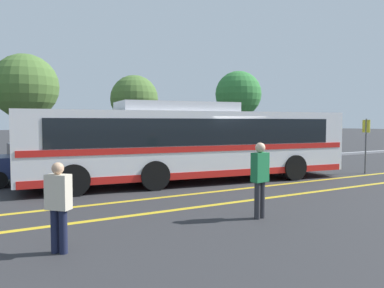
# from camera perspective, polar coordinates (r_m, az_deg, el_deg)

# --- Properties ---
(ground_plane) EXTENTS (220.00, 220.00, 0.00)m
(ground_plane) POSITION_cam_1_polar(r_m,az_deg,el_deg) (14.90, 5.29, -5.49)
(ground_plane) COLOR #2D2D30
(lane_strip_0) EXTENTS (32.41, 0.20, 0.01)m
(lane_strip_0) POSITION_cam_1_polar(r_m,az_deg,el_deg) (12.62, 4.97, -7.08)
(lane_strip_0) COLOR gold
(lane_strip_0) RESTS_ON ground_plane
(lane_strip_1) EXTENTS (32.41, 0.20, 0.01)m
(lane_strip_1) POSITION_cam_1_polar(r_m,az_deg,el_deg) (11.33, 9.74, -8.32)
(lane_strip_1) COLOR gold
(lane_strip_1) RESTS_ON ground_plane
(curb_strip) EXTENTS (40.41, 0.36, 0.15)m
(curb_strip) POSITION_cam_1_polar(r_m,az_deg,el_deg) (18.87, -7.45, -3.41)
(curb_strip) COLOR #99999E
(curb_strip) RESTS_ON ground_plane
(transit_bus) EXTENTS (12.91, 4.07, 3.02)m
(transit_bus) POSITION_cam_1_polar(r_m,az_deg,el_deg) (14.29, -0.07, 0.37)
(transit_bus) COLOR silver
(transit_bus) RESTS_ON ground_plane
(parked_car_1) EXTENTS (4.12, 2.14, 1.48)m
(parked_car_1) POSITION_cam_1_polar(r_m,az_deg,el_deg) (15.44, -23.18, -2.60)
(parked_car_1) COLOR navy
(parked_car_1) RESTS_ON ground_plane
(parked_car_2) EXTENTS (4.16, 2.21, 1.39)m
(parked_car_2) POSITION_cam_1_polar(r_m,az_deg,el_deg) (17.48, -1.99, -1.87)
(parked_car_2) COLOR maroon
(parked_car_2) RESTS_ON ground_plane
(pedestrian_1) EXTENTS (0.45, 0.28, 1.81)m
(pedestrian_1) POSITION_cam_1_polar(r_m,az_deg,el_deg) (9.00, 10.31, -4.68)
(pedestrian_1) COLOR #2D2D33
(pedestrian_1) RESTS_ON ground_plane
(pedestrian_2) EXTENTS (0.45, 0.45, 1.59)m
(pedestrian_2) POSITION_cam_1_polar(r_m,az_deg,el_deg) (6.96, -19.68, -8.35)
(pedestrian_2) COLOR #191E38
(pedestrian_2) RESTS_ON ground_plane
(bus_stop_sign) EXTENTS (0.08, 0.40, 2.44)m
(bus_stop_sign) POSITION_cam_1_polar(r_m,az_deg,el_deg) (18.27, 24.98, 0.69)
(bus_stop_sign) COLOR #59595E
(bus_stop_sign) RESTS_ON ground_plane
(tree_0) EXTENTS (3.20, 3.20, 5.83)m
(tree_0) POSITION_cam_1_polar(r_m,az_deg,el_deg) (26.44, 7.07, 7.51)
(tree_0) COLOR #513823
(tree_0) RESTS_ON ground_plane
(tree_1) EXTENTS (3.48, 3.48, 5.93)m
(tree_1) POSITION_cam_1_polar(r_m,az_deg,el_deg) (22.15, -24.06, 7.95)
(tree_1) COLOR #513823
(tree_1) RESTS_ON ground_plane
(tree_2) EXTENTS (2.81, 2.81, 5.05)m
(tree_2) POSITION_cam_1_polar(r_m,az_deg,el_deg) (22.48, -8.78, 6.73)
(tree_2) COLOR #513823
(tree_2) RESTS_ON ground_plane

